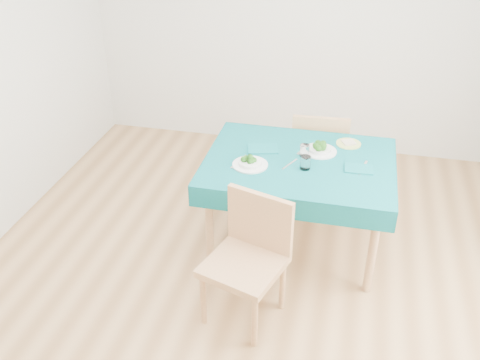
% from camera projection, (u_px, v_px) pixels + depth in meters
% --- Properties ---
extents(room_shell, '(4.02, 4.52, 2.73)m').
position_uv_depth(room_shell, '(240.00, 109.00, 3.20)').
color(room_shell, '#986C3F').
rests_on(room_shell, ground).
extents(table, '(1.36, 1.04, 0.76)m').
position_uv_depth(table, '(297.00, 204.00, 4.06)').
color(table, '#075256').
rests_on(table, ground).
extents(chair_near, '(0.59, 0.62, 1.15)m').
position_uv_depth(chair_near, '(244.00, 247.00, 3.30)').
color(chair_near, '#B08053').
rests_on(chair_near, ground).
extents(chair_far, '(0.49, 0.53, 1.16)m').
position_uv_depth(chair_far, '(320.00, 136.00, 4.60)').
color(chair_far, '#B08053').
rests_on(chair_far, ground).
extents(bowl_near, '(0.25, 0.25, 0.08)m').
position_uv_depth(bowl_near, '(250.00, 161.00, 3.78)').
color(bowl_near, white).
rests_on(bowl_near, table).
extents(bowl_far, '(0.26, 0.26, 0.08)m').
position_uv_depth(bowl_far, '(320.00, 147.00, 3.96)').
color(bowl_far, white).
rests_on(bowl_far, table).
extents(fork_near, '(0.08, 0.20, 0.00)m').
position_uv_depth(fork_near, '(239.00, 162.00, 3.84)').
color(fork_near, silver).
rests_on(fork_near, table).
extents(knife_near, '(0.09, 0.18, 0.00)m').
position_uv_depth(knife_near, '(290.00, 164.00, 3.82)').
color(knife_near, silver).
rests_on(knife_near, table).
extents(fork_far, '(0.08, 0.18, 0.00)m').
position_uv_depth(fork_far, '(303.00, 150.00, 4.00)').
color(fork_far, silver).
rests_on(fork_far, table).
extents(knife_far, '(0.06, 0.22, 0.00)m').
position_uv_depth(knife_far, '(363.00, 168.00, 3.77)').
color(knife_far, silver).
rests_on(knife_far, table).
extents(napkin_near, '(0.26, 0.21, 0.01)m').
position_uv_depth(napkin_near, '(263.00, 149.00, 4.01)').
color(napkin_near, '#0B5C5F').
rests_on(napkin_near, table).
extents(napkin_far, '(0.20, 0.14, 0.01)m').
position_uv_depth(napkin_far, '(359.00, 169.00, 3.75)').
color(napkin_far, '#0B5C5F').
rests_on(napkin_far, table).
extents(tumbler_center, '(0.07, 0.07, 0.09)m').
position_uv_depth(tumbler_center, '(304.00, 151.00, 3.90)').
color(tumbler_center, white).
rests_on(tumbler_center, table).
extents(tumbler_side, '(0.07, 0.07, 0.10)m').
position_uv_depth(tumbler_side, '(305.00, 163.00, 3.74)').
color(tumbler_side, white).
rests_on(tumbler_side, table).
extents(side_plate, '(0.19, 0.19, 0.01)m').
position_uv_depth(side_plate, '(349.00, 144.00, 4.08)').
color(side_plate, '#BAC560').
rests_on(side_plate, table).
extents(bread_slice, '(0.12, 0.12, 0.01)m').
position_uv_depth(bread_slice, '(349.00, 142.00, 4.08)').
color(bread_slice, beige).
rests_on(bread_slice, side_plate).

